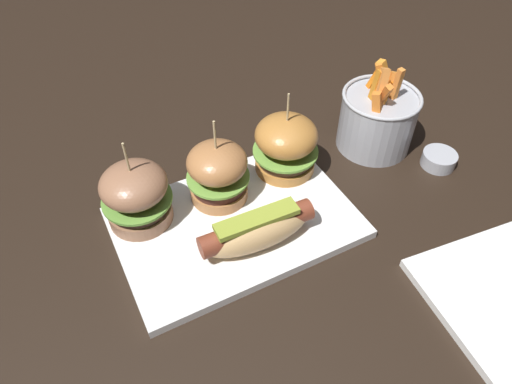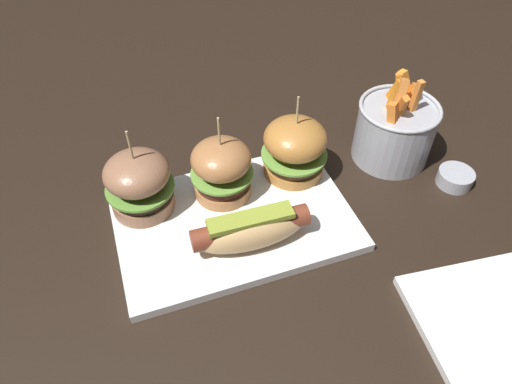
{
  "view_description": "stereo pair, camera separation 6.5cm",
  "coord_description": "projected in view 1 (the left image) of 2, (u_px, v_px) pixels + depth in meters",
  "views": [
    {
      "loc": [
        -0.18,
        -0.4,
        0.51
      ],
      "look_at": [
        0.03,
        0.0,
        0.05
      ],
      "focal_mm": 32.95,
      "sensor_mm": 36.0,
      "label": 1
    },
    {
      "loc": [
        -0.12,
        -0.43,
        0.51
      ],
      "look_at": [
        0.03,
        0.0,
        0.05
      ],
      "focal_mm": 32.95,
      "sensor_mm": 36.0,
      "label": 2
    }
  ],
  "objects": [
    {
      "name": "ground_plane",
      "position": [
        236.0,
        226.0,
        0.67
      ],
      "size": [
        3.0,
        3.0,
        0.0
      ],
      "primitive_type": "plane",
      "color": "black"
    },
    {
      "name": "platter_main",
      "position": [
        236.0,
        223.0,
        0.67
      ],
      "size": [
        0.33,
        0.22,
        0.01
      ],
      "primitive_type": "cube",
      "color": "white",
      "rests_on": "ground"
    },
    {
      "name": "hot_dog",
      "position": [
        257.0,
        230.0,
        0.62
      ],
      "size": [
        0.16,
        0.06,
        0.05
      ],
      "color": "tan",
      "rests_on": "platter_main"
    },
    {
      "name": "slider_left",
      "position": [
        136.0,
        195.0,
        0.63
      ],
      "size": [
        0.1,
        0.1,
        0.14
      ],
      "color": "#936447",
      "rests_on": "platter_main"
    },
    {
      "name": "slider_center",
      "position": [
        216.0,
        173.0,
        0.66
      ],
      "size": [
        0.09,
        0.09,
        0.14
      ],
      "color": "#A96E3F",
      "rests_on": "platter_main"
    },
    {
      "name": "slider_right",
      "position": [
        286.0,
        144.0,
        0.71
      ],
      "size": [
        0.1,
        0.1,
        0.14
      ],
      "color": "#B47534",
      "rests_on": "platter_main"
    },
    {
      "name": "fries_bucket",
      "position": [
        377.0,
        119.0,
        0.77
      ],
      "size": [
        0.13,
        0.13,
        0.15
      ],
      "color": "#A8AAB2",
      "rests_on": "ground"
    },
    {
      "name": "sauce_ramekin",
      "position": [
        439.0,
        159.0,
        0.76
      ],
      "size": [
        0.05,
        0.05,
        0.02
      ],
      "color": "#A8AAB2",
      "rests_on": "ground"
    },
    {
      "name": "side_plate",
      "position": [
        511.0,
        299.0,
        0.58
      ],
      "size": [
        0.21,
        0.21,
        0.01
      ],
      "primitive_type": "cube",
      "rotation": [
        0.0,
        0.0,
        -0.11
      ],
      "color": "white",
      "rests_on": "ground"
    }
  ]
}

